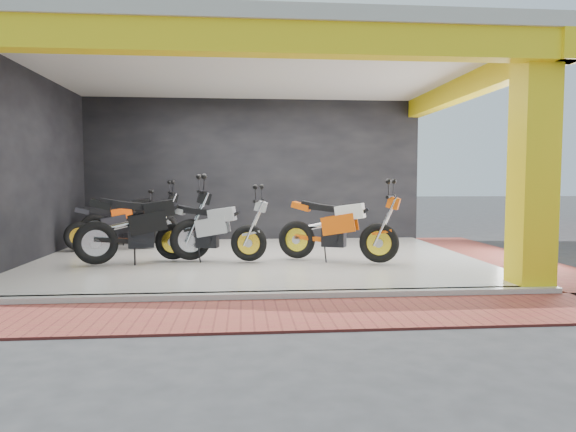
% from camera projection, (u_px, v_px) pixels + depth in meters
% --- Properties ---
extents(ground, '(80.00, 80.00, 0.00)m').
position_uv_depth(ground, '(260.00, 284.00, 7.62)').
color(ground, '#2D2D30').
rests_on(ground, ground).
extents(showroom_floor, '(8.00, 6.00, 0.10)m').
position_uv_depth(showroom_floor, '(257.00, 260.00, 9.60)').
color(showroom_floor, white).
rests_on(showroom_floor, ground).
extents(showroom_ceiling, '(8.40, 6.40, 0.20)m').
position_uv_depth(showroom_ceiling, '(256.00, 67.00, 9.36)').
color(showroom_ceiling, beige).
rests_on(showroom_ceiling, corner_column).
extents(back_wall, '(8.20, 0.20, 3.50)m').
position_uv_depth(back_wall, '(253.00, 172.00, 12.57)').
color(back_wall, black).
rests_on(back_wall, ground).
extents(left_wall, '(0.20, 6.20, 3.50)m').
position_uv_depth(left_wall, '(26.00, 168.00, 9.13)').
color(left_wall, black).
rests_on(left_wall, ground).
extents(corner_column, '(0.50, 0.50, 3.50)m').
position_uv_depth(corner_column, '(533.00, 165.00, 7.08)').
color(corner_column, yellow).
rests_on(corner_column, ground).
extents(header_beam_front, '(8.40, 0.30, 0.40)m').
position_uv_depth(header_beam_front, '(262.00, 39.00, 6.40)').
color(header_beam_front, yellow).
rests_on(header_beam_front, corner_column).
extents(header_beam_right, '(0.30, 6.40, 0.40)m').
position_uv_depth(header_beam_right, '(467.00, 87.00, 9.73)').
color(header_beam_right, yellow).
rests_on(header_beam_right, corner_column).
extents(floor_kerb, '(8.00, 0.20, 0.10)m').
position_uv_depth(floor_kerb, '(263.00, 296.00, 6.60)').
color(floor_kerb, white).
rests_on(floor_kerb, ground).
extents(paver_front, '(9.00, 1.40, 0.03)m').
position_uv_depth(paver_front, '(266.00, 314.00, 5.83)').
color(paver_front, maroon).
rests_on(paver_front, ground).
extents(paver_right, '(1.40, 7.00, 0.03)m').
position_uv_depth(paver_right, '(502.00, 258.00, 10.02)').
color(paver_right, maroon).
rests_on(paver_right, ground).
extents(moto_hero, '(2.44, 1.72, 1.40)m').
position_uv_depth(moto_hero, '(379.00, 224.00, 8.75)').
color(moto_hero, '#E65609').
rests_on(moto_hero, showroom_floor).
extents(moto_row_a, '(2.27, 1.24, 1.31)m').
position_uv_depth(moto_row_a, '(249.00, 225.00, 8.94)').
color(moto_row_a, '#A8ABAF').
rests_on(moto_row_a, showroom_floor).
extents(moto_row_b, '(2.57, 1.41, 1.48)m').
position_uv_depth(moto_row_b, '(190.00, 220.00, 9.04)').
color(moto_row_b, black).
rests_on(moto_row_b, showroom_floor).
extents(moto_row_c, '(2.07, 1.19, 1.19)m').
position_uv_depth(moto_row_c, '(144.00, 221.00, 10.71)').
color(moto_row_c, black).
rests_on(moto_row_c, showroom_floor).
extents(moto_row_d, '(2.40, 1.41, 1.38)m').
position_uv_depth(moto_row_d, '(163.00, 213.00, 11.70)').
color(moto_row_d, black).
rests_on(moto_row_d, showroom_floor).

